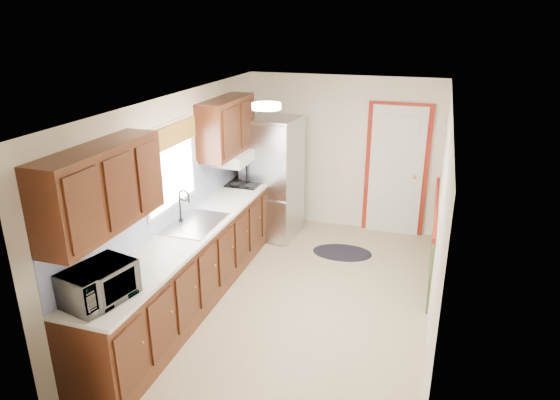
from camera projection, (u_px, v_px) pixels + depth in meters
The scene contains 8 objects.
room_shell at pixel (299, 209), 5.57m from camera, with size 3.20×5.20×2.52m.
kitchen_run at pixel (189, 237), 5.79m from camera, with size 0.63×4.00×2.20m.
back_wall_trim at pixel (404, 184), 7.36m from camera, with size 1.12×2.30×2.08m.
ceiling_fixture at pixel (267, 106), 5.07m from camera, with size 0.30×0.30×0.06m, color #FFD88C.
microwave at pixel (98, 280), 4.19m from camera, with size 0.58×0.32×0.39m, color white.
refrigerator at pixel (272, 178), 7.53m from camera, with size 0.84×0.81×1.84m.
rug at pixel (342, 252), 7.21m from camera, with size 0.85×0.55×0.01m, color black.
cooktop at pixel (246, 182), 7.24m from camera, with size 0.47×0.56×0.02m, color black.
Camera 1 is at (1.38, -5.00, 3.23)m, focal length 32.00 mm.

